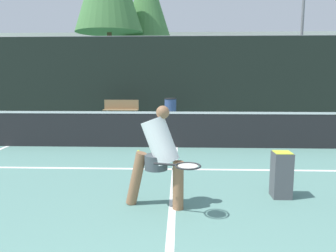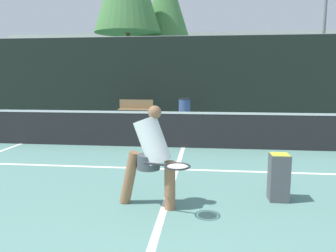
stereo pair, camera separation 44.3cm
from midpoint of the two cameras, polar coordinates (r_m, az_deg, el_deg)
The scene contains 14 objects.
court_service_line at distance 6.62m, azimuth 3.41°, elevation -7.55°, with size 8.25×0.10×0.01m, color white.
court_center_mark at distance 5.93m, azimuth 3.03°, elevation -9.46°, with size 0.10×5.59×0.01m, color white.
net at distance 8.53m, azimuth 4.18°, elevation -0.42°, with size 11.09×0.09×1.07m.
fence_back at distance 15.14m, azimuth 5.26°, elevation 8.48°, with size 24.00×0.06×3.69m.
player_practicing at distance 4.57m, azimuth -0.17°, elevation -4.83°, with size 1.11×0.75×1.46m.
tennis_ball_scattered_1 at distance 8.07m, azimuth -2.53°, elevation -4.38°, with size 0.07×0.07×0.07m, color #D1E033.
ball_hopper at distance 5.26m, azimuth 21.07°, elevation -8.17°, with size 0.28×0.28×0.71m.
courtside_bench at distance 14.34m, azimuth -4.76°, elevation 2.99°, with size 1.52×0.44×0.86m.
trash_bin at distance 13.99m, azimuth 3.81°, elevation 2.92°, with size 0.52×0.52×0.95m.
parked_car at distance 18.27m, azimuth 15.84°, elevation 4.40°, with size 1.72×4.59×1.49m.
floodlight_mast at distance 20.81m, azimuth 26.42°, elevation 19.10°, with size 1.10×0.24×9.55m.
tree_mid at distance 22.90m, azimuth 0.15°, elevation 20.50°, with size 3.50×3.50×9.35m.
tree_east at distance 22.38m, azimuth -14.54°, elevation 11.39°, with size 3.04×3.04×3.56m.
building_far at distance 31.13m, azimuth 5.93°, elevation 10.41°, with size 36.00×2.40×5.81m, color beige.
Camera 2 is at (0.54, -0.82, 1.83)m, focal length 35.00 mm.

